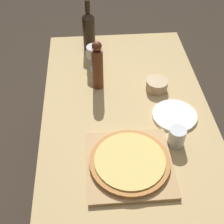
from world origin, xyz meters
TOP-DOWN VIEW (x-y plane):
  - ground_plane at (0.00, 0.00)m, footprint 12.00×12.00m
  - dining_table at (0.00, 0.00)m, footprint 0.82×1.46m
  - cutting_board at (-0.02, -0.30)m, footprint 0.35×0.35m
  - pizza at (-0.02, -0.30)m, footprint 0.33×0.33m
  - wine_bottle at (-0.17, 0.59)m, footprint 0.07×0.07m
  - pepper_mill at (-0.13, 0.22)m, footprint 0.06×0.06m
  - wine_glass at (-0.14, 0.38)m, footprint 0.08×0.08m
  - small_bowl at (0.17, 0.17)m, footprint 0.11×0.11m
  - drinking_tumbler at (0.19, -0.20)m, footprint 0.07×0.07m
  - dinner_plate at (0.23, -0.03)m, footprint 0.21×0.21m

SIDE VIEW (x-z plane):
  - ground_plane at x=0.00m, z-range 0.00..0.00m
  - dining_table at x=0.00m, z-range 0.28..1.03m
  - dinner_plate at x=0.23m, z-range 0.75..0.76m
  - cutting_board at x=-0.02m, z-range 0.75..0.77m
  - small_bowl at x=0.17m, z-range 0.75..0.81m
  - pizza at x=-0.02m, z-range 0.77..0.79m
  - drinking_tumbler at x=0.19m, z-range 0.75..0.84m
  - wine_glass at x=-0.14m, z-range 0.78..0.93m
  - wine_bottle at x=-0.17m, z-range 0.72..1.03m
  - pepper_mill at x=-0.13m, z-range 0.74..1.02m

